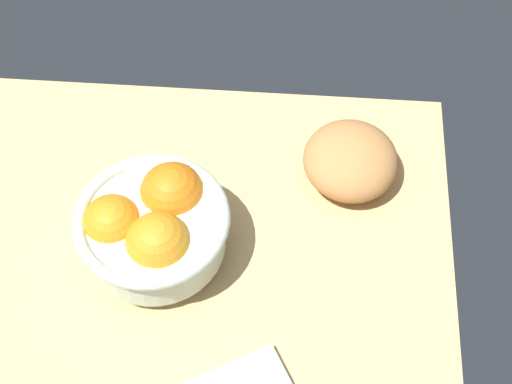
% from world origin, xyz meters
% --- Properties ---
extents(ground_plane, '(0.72, 0.60, 0.03)m').
position_xyz_m(ground_plane, '(0.00, 0.00, -0.01)').
color(ground_plane, tan).
extents(fruit_bowl, '(0.20, 0.20, 0.11)m').
position_xyz_m(fruit_bowl, '(0.03, -0.02, 0.06)').
color(fruit_bowl, silver).
rests_on(fruit_bowl, ground).
extents(bread_loaf, '(0.16, 0.16, 0.07)m').
position_xyz_m(bread_loaf, '(-0.22, -0.16, 0.04)').
color(bread_loaf, '#BA7E46').
rests_on(bread_loaf, ground).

